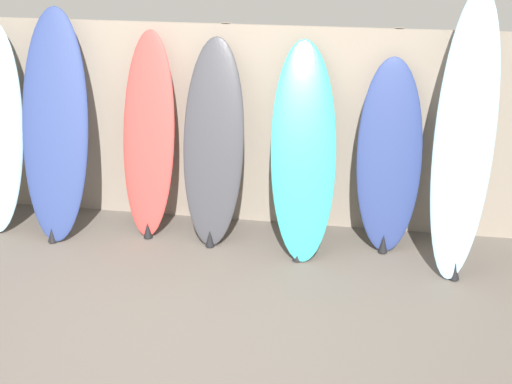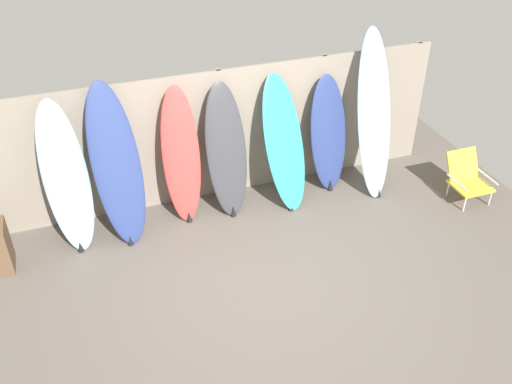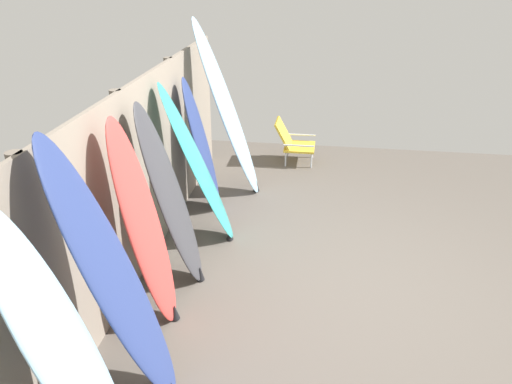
{
  "view_description": "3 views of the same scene",
  "coord_description": "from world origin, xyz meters",
  "px_view_note": "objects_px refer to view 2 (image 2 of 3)",
  "views": [
    {
      "loc": [
        1.23,
        -3.94,
        2.84
      ],
      "look_at": [
        0.45,
        0.82,
        0.79
      ],
      "focal_mm": 50.0,
      "sensor_mm": 36.0,
      "label": 1
    },
    {
      "loc": [
        -1.77,
        -4.39,
        4.54
      ],
      "look_at": [
        -0.04,
        0.5,
        0.96
      ],
      "focal_mm": 40.0,
      "sensor_mm": 36.0,
      "label": 2
    },
    {
      "loc": [
        -3.85,
        0.3,
        2.81
      ],
      "look_at": [
        0.31,
        0.91,
        0.8
      ],
      "focal_mm": 35.0,
      "sensor_mm": 36.0,
      "label": 3
    }
  ],
  "objects_px": {
    "surfboard_navy_1": "(117,166)",
    "surfboard_charcoal_3": "(226,152)",
    "surfboard_teal_4": "(284,144)",
    "surfboard_skyblue_0": "(66,178)",
    "surfboard_navy_5": "(328,134)",
    "surfboard_skyblue_6": "(374,116)",
    "surfboard_red_2": "(181,157)",
    "beach_chair": "(467,177)"
  },
  "relations": [
    {
      "from": "surfboard_red_2",
      "to": "surfboard_skyblue_0",
      "type": "bearing_deg",
      "value": -177.24
    },
    {
      "from": "surfboard_navy_1",
      "to": "surfboard_charcoal_3",
      "type": "xyz_separation_m",
      "value": [
        1.38,
        0.07,
        -0.11
      ]
    },
    {
      "from": "surfboard_red_2",
      "to": "surfboard_navy_5",
      "type": "bearing_deg",
      "value": 1.37
    },
    {
      "from": "surfboard_skyblue_6",
      "to": "beach_chair",
      "type": "relative_size",
      "value": 3.46
    },
    {
      "from": "surfboard_teal_4",
      "to": "surfboard_skyblue_6",
      "type": "bearing_deg",
      "value": -2.46
    },
    {
      "from": "surfboard_skyblue_0",
      "to": "surfboard_navy_1",
      "type": "distance_m",
      "value": 0.59
    },
    {
      "from": "surfboard_charcoal_3",
      "to": "surfboard_teal_4",
      "type": "distance_m",
      "value": 0.77
    },
    {
      "from": "surfboard_red_2",
      "to": "beach_chair",
      "type": "distance_m",
      "value": 3.86
    },
    {
      "from": "surfboard_red_2",
      "to": "surfboard_teal_4",
      "type": "relative_size",
      "value": 1.03
    },
    {
      "from": "surfboard_skyblue_0",
      "to": "surfboard_red_2",
      "type": "distance_m",
      "value": 1.39
    },
    {
      "from": "surfboard_navy_1",
      "to": "surfboard_charcoal_3",
      "type": "bearing_deg",
      "value": 2.73
    },
    {
      "from": "surfboard_skyblue_0",
      "to": "surfboard_skyblue_6",
      "type": "xyz_separation_m",
      "value": [
        3.99,
        -0.08,
        0.17
      ]
    },
    {
      "from": "surfboard_navy_1",
      "to": "surfboard_teal_4",
      "type": "xyz_separation_m",
      "value": [
        2.14,
        0.01,
        -0.12
      ]
    },
    {
      "from": "surfboard_teal_4",
      "to": "surfboard_navy_5",
      "type": "xyz_separation_m",
      "value": [
        0.7,
        0.14,
        -0.05
      ]
    },
    {
      "from": "surfboard_navy_1",
      "to": "surfboard_charcoal_3",
      "type": "distance_m",
      "value": 1.38
    },
    {
      "from": "surfboard_charcoal_3",
      "to": "surfboard_navy_5",
      "type": "bearing_deg",
      "value": 3.19
    },
    {
      "from": "surfboard_charcoal_3",
      "to": "surfboard_teal_4",
      "type": "bearing_deg",
      "value": -4.17
    },
    {
      "from": "surfboard_red_2",
      "to": "surfboard_charcoal_3",
      "type": "distance_m",
      "value": 0.58
    },
    {
      "from": "surfboard_navy_1",
      "to": "surfboard_navy_5",
      "type": "height_order",
      "value": "surfboard_navy_1"
    },
    {
      "from": "surfboard_red_2",
      "to": "surfboard_skyblue_6",
      "type": "height_order",
      "value": "surfboard_skyblue_6"
    },
    {
      "from": "surfboard_charcoal_3",
      "to": "surfboard_teal_4",
      "type": "relative_size",
      "value": 1.01
    },
    {
      "from": "surfboard_teal_4",
      "to": "surfboard_skyblue_6",
      "type": "xyz_separation_m",
      "value": [
        1.26,
        -0.05,
        0.23
      ]
    },
    {
      "from": "surfboard_charcoal_3",
      "to": "beach_chair",
      "type": "bearing_deg",
      "value": -15.08
    },
    {
      "from": "surfboard_teal_4",
      "to": "surfboard_skyblue_6",
      "type": "relative_size",
      "value": 0.79
    },
    {
      "from": "surfboard_skyblue_0",
      "to": "surfboard_teal_4",
      "type": "xyz_separation_m",
      "value": [
        2.74,
        -0.02,
        -0.05
      ]
    },
    {
      "from": "surfboard_skyblue_0",
      "to": "surfboard_red_2",
      "type": "relative_size",
      "value": 1.02
    },
    {
      "from": "surfboard_teal_4",
      "to": "beach_chair",
      "type": "distance_m",
      "value": 2.56
    },
    {
      "from": "surfboard_skyblue_0",
      "to": "beach_chair",
      "type": "distance_m",
      "value": 5.21
    },
    {
      "from": "surfboard_skyblue_0",
      "to": "surfboard_teal_4",
      "type": "height_order",
      "value": "surfboard_skyblue_0"
    },
    {
      "from": "surfboard_navy_1",
      "to": "surfboard_skyblue_6",
      "type": "distance_m",
      "value": 3.41
    },
    {
      "from": "surfboard_charcoal_3",
      "to": "beach_chair",
      "type": "distance_m",
      "value": 3.3
    },
    {
      "from": "surfboard_teal_4",
      "to": "surfboard_navy_5",
      "type": "relative_size",
      "value": 1.07
    },
    {
      "from": "surfboard_skyblue_0",
      "to": "surfboard_charcoal_3",
      "type": "bearing_deg",
      "value": 0.99
    },
    {
      "from": "surfboard_red_2",
      "to": "surfboard_teal_4",
      "type": "distance_m",
      "value": 1.35
    },
    {
      "from": "surfboard_skyblue_0",
      "to": "surfboard_charcoal_3",
      "type": "xyz_separation_m",
      "value": [
        1.97,
        0.03,
        -0.04
      ]
    },
    {
      "from": "surfboard_red_2",
      "to": "surfboard_charcoal_3",
      "type": "relative_size",
      "value": 1.03
    },
    {
      "from": "surfboard_skyblue_0",
      "to": "surfboard_charcoal_3",
      "type": "distance_m",
      "value": 1.97
    },
    {
      "from": "surfboard_skyblue_0",
      "to": "surfboard_charcoal_3",
      "type": "height_order",
      "value": "surfboard_skyblue_0"
    },
    {
      "from": "surfboard_navy_1",
      "to": "surfboard_skyblue_6",
      "type": "relative_size",
      "value": 0.9
    },
    {
      "from": "surfboard_red_2",
      "to": "surfboard_charcoal_3",
      "type": "height_order",
      "value": "surfboard_red_2"
    },
    {
      "from": "surfboard_navy_5",
      "to": "surfboard_skyblue_6",
      "type": "bearing_deg",
      "value": -19.02
    },
    {
      "from": "surfboard_teal_4",
      "to": "surfboard_navy_1",
      "type": "bearing_deg",
      "value": -179.75
    }
  ]
}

